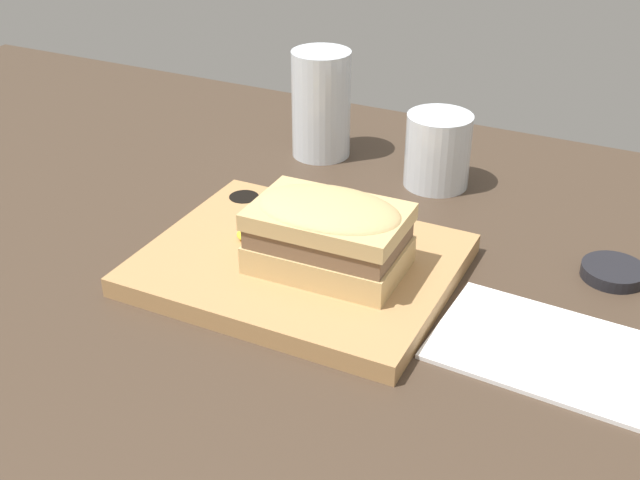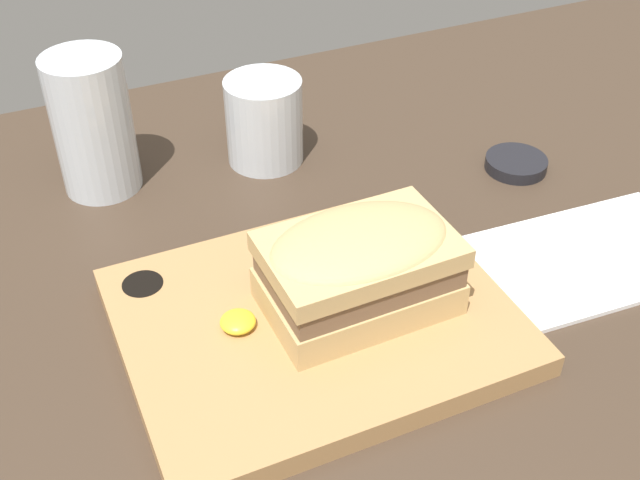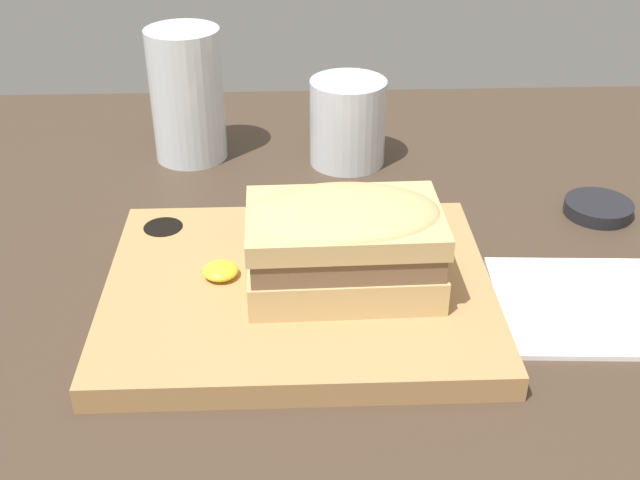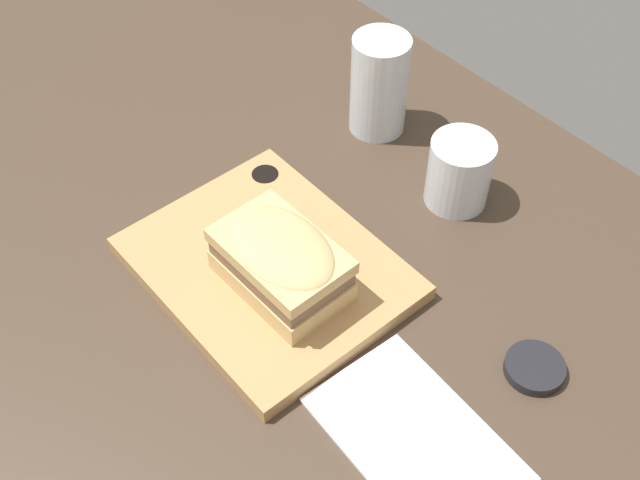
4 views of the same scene
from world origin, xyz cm
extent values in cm
cube|color=#423326|center=(0.00, 0.00, 1.00)|extent=(165.36, 98.32, 2.00)
cube|color=tan|center=(-1.90, 5.54, 2.95)|extent=(28.11, 22.66, 1.90)
cylinder|color=black|center=(-12.78, 13.70, 3.47)|extent=(3.17, 3.17, 0.95)
cube|color=tan|center=(1.35, 4.99, 5.19)|extent=(13.79, 9.06, 2.58)
cube|color=brown|center=(1.35, 4.99, 7.39)|extent=(13.24, 8.70, 1.82)
cube|color=tan|center=(1.35, 4.99, 9.08)|extent=(13.79, 9.06, 1.55)
ellipsoid|color=tan|center=(1.35, 4.99, 9.73)|extent=(13.51, 8.88, 2.32)
ellipsoid|color=yellow|center=(-7.61, 6.28, 4.42)|extent=(2.61, 2.61, 1.04)
cylinder|color=silver|center=(-12.25, 31.28, 8.49)|extent=(7.12, 7.12, 12.98)
cylinder|color=silver|center=(-12.25, 31.28, 5.12)|extent=(6.27, 6.27, 5.84)
cylinder|color=silver|center=(3.31, 29.37, 6.21)|extent=(7.38, 7.38, 8.42)
cylinder|color=black|center=(3.31, 29.37, 5.55)|extent=(6.64, 6.64, 6.70)
cube|color=white|center=(22.42, 3.82, 2.20)|extent=(20.10, 13.30, 0.40)
cylinder|color=black|center=(24.73, 17.81, 2.59)|extent=(5.94, 5.94, 1.18)
camera|label=1|loc=(28.00, -50.96, 42.60)|focal=45.00mm
camera|label=2|loc=(-19.08, -34.05, 44.80)|focal=45.00mm
camera|label=3|loc=(-2.23, -42.98, 36.79)|focal=45.00mm
camera|label=4|loc=(43.48, -25.64, 69.38)|focal=45.00mm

